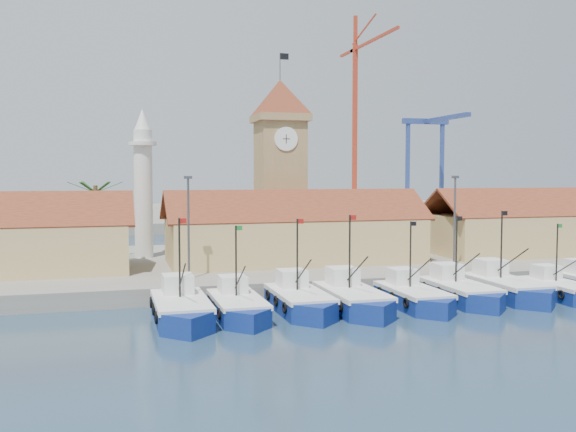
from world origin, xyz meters
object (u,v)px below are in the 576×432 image
object	(u,v)px
boat_4	(415,298)
clock_tower	(280,163)
boat_0	(182,311)
minaret	(143,183)

from	to	relation	value
boat_4	clock_tower	world-z (taller)	clock_tower
boat_0	boat_4	xyz separation A→B (m)	(18.55, 0.11, -0.07)
boat_4	minaret	bearing A→B (deg)	127.45
boat_4	minaret	distance (m)	33.79
boat_0	minaret	distance (m)	27.49
clock_tower	minaret	xyz separation A→B (m)	(-15.00, 2.00, -2.23)
boat_4	minaret	size ratio (longest dim) A/B	0.59
minaret	clock_tower	bearing A→B (deg)	-7.61
boat_0	clock_tower	distance (m)	29.79
boat_0	clock_tower	bearing A→B (deg)	60.18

